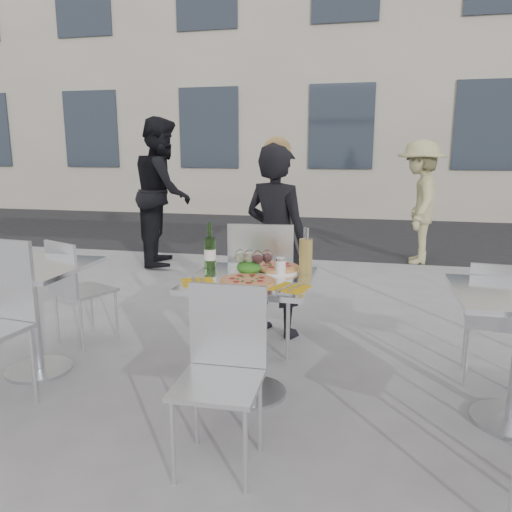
% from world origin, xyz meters
% --- Properties ---
extents(ground, '(80.00, 80.00, 0.00)m').
position_xyz_m(ground, '(0.00, 0.00, 0.00)').
color(ground, slate).
extents(street_asphalt, '(24.00, 5.00, 0.00)m').
position_xyz_m(street_asphalt, '(0.00, 6.50, 0.00)').
color(street_asphalt, black).
rests_on(street_asphalt, ground).
extents(main_table, '(0.72, 0.72, 0.75)m').
position_xyz_m(main_table, '(0.00, 0.00, 0.54)').
color(main_table, '#B7BABF').
rests_on(main_table, ground).
extents(side_table_left, '(0.72, 0.72, 0.75)m').
position_xyz_m(side_table_left, '(-1.50, 0.00, 0.54)').
color(side_table_left, '#B7BABF').
rests_on(side_table_left, ground).
extents(chair_far, '(0.51, 0.53, 1.00)m').
position_xyz_m(chair_far, '(-0.06, 0.61, 0.59)').
color(chair_far, silver).
rests_on(chair_far, ground).
extents(chair_near, '(0.40, 0.41, 0.86)m').
position_xyz_m(chair_near, '(0.02, -0.66, 0.51)').
color(chair_near, silver).
rests_on(chair_near, ground).
extents(side_chair_lfar, '(0.50, 0.50, 0.83)m').
position_xyz_m(side_chair_lfar, '(-1.51, 0.51, 0.49)').
color(side_chair_lfar, silver).
rests_on(side_chair_lfar, ground).
extents(side_chair_rfar, '(0.42, 0.43, 0.82)m').
position_xyz_m(side_chair_rfar, '(1.49, 0.46, 0.49)').
color(side_chair_rfar, silver).
rests_on(side_chair_rfar, ground).
extents(woman_diner, '(0.67, 0.57, 1.55)m').
position_xyz_m(woman_diner, '(-0.05, 1.09, 0.77)').
color(woman_diner, black).
rests_on(woman_diner, ground).
extents(pedestrian_a, '(0.96, 1.10, 1.91)m').
position_xyz_m(pedestrian_a, '(-1.98, 3.35, 0.96)').
color(pedestrian_a, black).
rests_on(pedestrian_a, ground).
extents(pedestrian_b, '(0.67, 1.09, 1.64)m').
position_xyz_m(pedestrian_b, '(1.31, 4.15, 0.82)').
color(pedestrian_b, tan).
rests_on(pedestrian_b, ground).
extents(pizza_near, '(0.32, 0.32, 0.02)m').
position_xyz_m(pizza_near, '(0.01, -0.12, 0.76)').
color(pizza_near, tan).
rests_on(pizza_near, main_table).
extents(pizza_far, '(0.31, 0.31, 0.03)m').
position_xyz_m(pizza_far, '(0.12, 0.21, 0.77)').
color(pizza_far, white).
rests_on(pizza_far, main_table).
extents(salad_plate, '(0.22, 0.22, 0.09)m').
position_xyz_m(salad_plate, '(-0.03, 0.07, 0.79)').
color(salad_plate, white).
rests_on(salad_plate, main_table).
extents(wine_bottle, '(0.07, 0.08, 0.29)m').
position_xyz_m(wine_bottle, '(-0.31, 0.18, 0.86)').
color(wine_bottle, '#2C521E').
rests_on(wine_bottle, main_table).
extents(carafe, '(0.08, 0.08, 0.29)m').
position_xyz_m(carafe, '(0.31, 0.14, 0.87)').
color(carafe, '#DFC25F').
rests_on(carafe, main_table).
extents(sugar_shaker, '(0.06, 0.06, 0.11)m').
position_xyz_m(sugar_shaker, '(0.16, 0.10, 0.80)').
color(sugar_shaker, white).
rests_on(sugar_shaker, main_table).
extents(wineglass_white_a, '(0.07, 0.07, 0.16)m').
position_xyz_m(wineglass_white_a, '(-0.08, 0.06, 0.86)').
color(wineglass_white_a, white).
rests_on(wineglass_white_a, main_table).
extents(wineglass_white_b, '(0.07, 0.07, 0.16)m').
position_xyz_m(wineglass_white_b, '(-0.02, 0.06, 0.86)').
color(wineglass_white_b, white).
rests_on(wineglass_white_b, main_table).
extents(wineglass_red_a, '(0.07, 0.07, 0.16)m').
position_xyz_m(wineglass_red_a, '(0.03, 0.05, 0.86)').
color(wineglass_red_a, white).
rests_on(wineglass_red_a, main_table).
extents(wineglass_red_b, '(0.07, 0.07, 0.16)m').
position_xyz_m(wineglass_red_b, '(0.08, 0.09, 0.86)').
color(wineglass_red_b, white).
rests_on(wineglass_red_b, main_table).
extents(napkin_left, '(0.24, 0.24, 0.01)m').
position_xyz_m(napkin_left, '(-0.27, -0.17, 0.75)').
color(napkin_left, gold).
rests_on(napkin_left, main_table).
extents(napkin_right, '(0.23, 0.23, 0.01)m').
position_xyz_m(napkin_right, '(0.27, -0.17, 0.75)').
color(napkin_right, gold).
rests_on(napkin_right, main_table).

